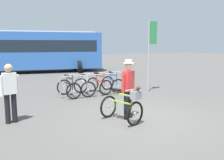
% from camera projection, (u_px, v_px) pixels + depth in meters
% --- Properties ---
extents(ground_plane, '(80.00, 80.00, 0.00)m').
position_uv_depth(ground_plane, '(138.00, 118.00, 7.23)').
color(ground_plane, '#514F4C').
extents(bike_rack_rail, '(3.20, 0.33, 0.88)m').
position_uv_depth(bike_rack_rail, '(96.00, 79.00, 10.45)').
color(bike_rack_rail, '#99999E').
rests_on(bike_rack_rail, ground).
extents(racked_bike_black, '(0.78, 1.19, 0.98)m').
position_uv_depth(racked_bike_black, '(69.00, 88.00, 10.06)').
color(racked_bike_black, black).
rests_on(racked_bike_black, ground).
extents(racked_bike_white, '(0.68, 1.10, 0.97)m').
position_uv_depth(racked_bike_white, '(84.00, 86.00, 10.42)').
color(racked_bike_white, black).
rests_on(racked_bike_white, ground).
extents(racked_bike_red, '(0.87, 1.21, 0.97)m').
position_uv_depth(racked_bike_red, '(99.00, 85.00, 10.77)').
color(racked_bike_red, black).
rests_on(racked_bike_red, ground).
extents(racked_bike_blue, '(0.69, 1.12, 0.97)m').
position_uv_depth(racked_bike_blue, '(113.00, 84.00, 11.13)').
color(racked_bike_blue, black).
rests_on(racked_bike_blue, ground).
extents(featured_bicycle, '(0.97, 1.26, 1.09)m').
position_uv_depth(featured_bicycle, '(124.00, 105.00, 6.78)').
color(featured_bicycle, black).
rests_on(featured_bicycle, ground).
extents(person_with_featured_bike, '(0.49, 0.32, 1.72)m').
position_uv_depth(person_with_featured_bike, '(128.00, 87.00, 7.08)').
color(person_with_featured_bike, black).
rests_on(person_with_featured_bike, ground).
extents(pedestrian_with_backpack, '(0.52, 0.39, 1.64)m').
position_uv_depth(pedestrian_with_backpack, '(10.00, 89.00, 6.68)').
color(pedestrian_with_backpack, black).
rests_on(pedestrian_with_backpack, ground).
extents(bus_distant, '(10.27, 4.40, 3.08)m').
position_uv_depth(bus_distant, '(34.00, 49.00, 18.48)').
color(bus_distant, '#3366B7').
rests_on(bus_distant, ground).
extents(banner_flag, '(0.45, 0.05, 3.20)m').
position_uv_depth(banner_flag, '(151.00, 42.00, 10.92)').
color(banner_flag, '#B2B2B7').
rests_on(banner_flag, ground).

